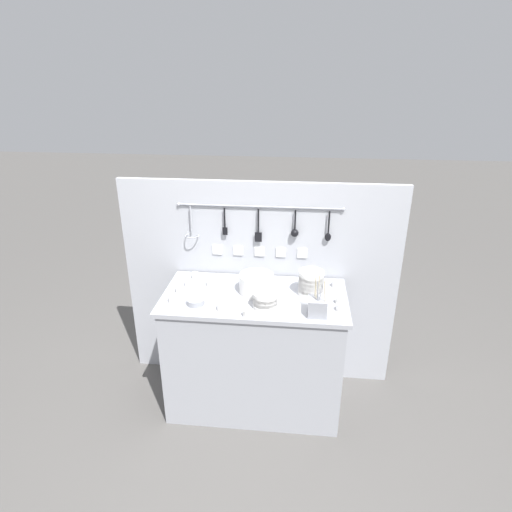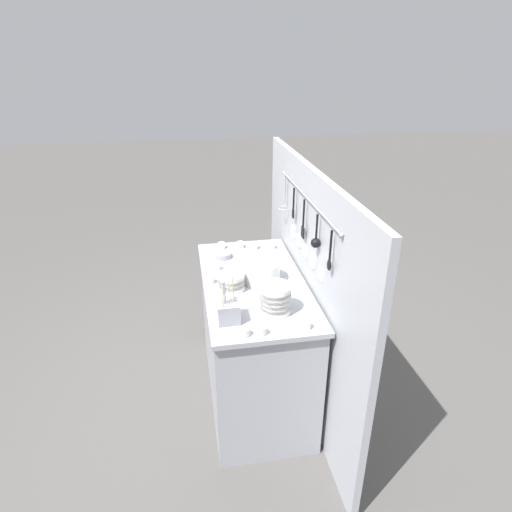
# 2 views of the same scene
# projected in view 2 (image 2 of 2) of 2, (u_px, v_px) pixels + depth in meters

# --- Properties ---
(ground_plane) EXTENTS (20.00, 20.00, 0.00)m
(ground_plane) POSITION_uv_depth(u_px,v_px,m) (254.00, 390.00, 3.08)
(ground_plane) COLOR #514F4C
(counter) EXTENTS (1.25, 0.63, 0.90)m
(counter) POSITION_uv_depth(u_px,v_px,m) (254.00, 339.00, 2.89)
(counter) COLOR #9EA0A8
(counter) RESTS_ON ground
(back_wall) EXTENTS (2.05, 0.11, 1.60)m
(back_wall) POSITION_uv_depth(u_px,v_px,m) (307.00, 289.00, 2.79)
(back_wall) COLOR #A8AAB2
(back_wall) RESTS_ON ground
(bowl_stack_nested_right) EXTENTS (0.16, 0.16, 0.11)m
(bowl_stack_nested_right) POSITION_uv_depth(u_px,v_px,m) (231.00, 282.00, 2.57)
(bowl_stack_nested_right) COLOR white
(bowl_stack_nested_right) RESTS_ON counter
(bowl_stack_tall_left) EXTENTS (0.17, 0.17, 0.17)m
(bowl_stack_tall_left) POSITION_uv_depth(u_px,v_px,m) (276.00, 299.00, 2.33)
(bowl_stack_tall_left) COLOR white
(bowl_stack_tall_left) RESTS_ON counter
(plate_stack) EXTENTS (0.23, 0.23, 0.13)m
(plate_stack) POSITION_uv_depth(u_px,v_px,m) (261.00, 271.00, 2.67)
(plate_stack) COLOR white
(plate_stack) RESTS_ON counter
(steel_mixing_bowl) EXTENTS (0.12, 0.12, 0.04)m
(steel_mixing_bowl) POSITION_uv_depth(u_px,v_px,m) (223.00, 255.00, 2.99)
(steel_mixing_bowl) COLOR #93969E
(steel_mixing_bowl) RESTS_ON counter
(cutlery_caddy) EXTENTS (0.12, 0.12, 0.27)m
(cutlery_caddy) POSITION_uv_depth(u_px,v_px,m) (228.00, 311.00, 2.27)
(cutlery_caddy) COLOR #93969E
(cutlery_caddy) RESTS_ON counter
(cup_by_caddy) EXTENTS (0.05, 0.05, 0.05)m
(cup_by_caddy) POSITION_uv_depth(u_px,v_px,m) (262.00, 330.00, 2.18)
(cup_by_caddy) COLOR white
(cup_by_caddy) RESTS_ON counter
(cup_edge_near) EXTENTS (0.05, 0.05, 0.05)m
(cup_edge_near) POSITION_uv_depth(u_px,v_px,m) (254.00, 246.00, 3.13)
(cup_edge_near) COLOR white
(cup_edge_near) RESTS_ON counter
(cup_front_left) EXTENTS (0.05, 0.05, 0.05)m
(cup_front_left) POSITION_uv_depth(u_px,v_px,m) (245.00, 332.00, 2.16)
(cup_front_left) COLOR white
(cup_front_left) RESTS_ON counter
(cup_front_right) EXTENTS (0.05, 0.05, 0.05)m
(cup_front_right) POSITION_uv_depth(u_px,v_px,m) (261.00, 254.00, 2.99)
(cup_front_right) COLOR white
(cup_front_right) RESTS_ON counter
(cup_mid_row) EXTENTS (0.05, 0.05, 0.05)m
(cup_mid_row) POSITION_uv_depth(u_px,v_px,m) (306.00, 325.00, 2.22)
(cup_mid_row) COLOR white
(cup_mid_row) RESTS_ON counter
(cup_back_left) EXTENTS (0.05, 0.05, 0.05)m
(cup_back_left) POSITION_uv_depth(u_px,v_px,m) (210.00, 280.00, 2.66)
(cup_back_left) COLOR white
(cup_back_left) RESTS_ON counter
(cup_back_right) EXTENTS (0.05, 0.05, 0.05)m
(cup_back_right) POSITION_uv_depth(u_px,v_px,m) (240.00, 245.00, 3.14)
(cup_back_right) COLOR white
(cup_back_right) RESTS_ON counter
(cup_edge_far) EXTENTS (0.05, 0.05, 0.05)m
(cup_edge_far) POSITION_uv_depth(u_px,v_px,m) (217.00, 267.00, 2.82)
(cup_edge_far) COLOR white
(cup_edge_far) RESTS_ON counter
(cup_centre) EXTENTS (0.05, 0.05, 0.05)m
(cup_centre) POSITION_uv_depth(u_px,v_px,m) (222.00, 246.00, 3.13)
(cup_centre) COLOR white
(cup_centre) RESTS_ON counter
(cup_beside_plates) EXTENTS (0.05, 0.05, 0.05)m
(cup_beside_plates) POSITION_uv_depth(u_px,v_px,m) (272.00, 246.00, 3.13)
(cup_beside_plates) COLOR white
(cup_beside_plates) RESTS_ON counter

